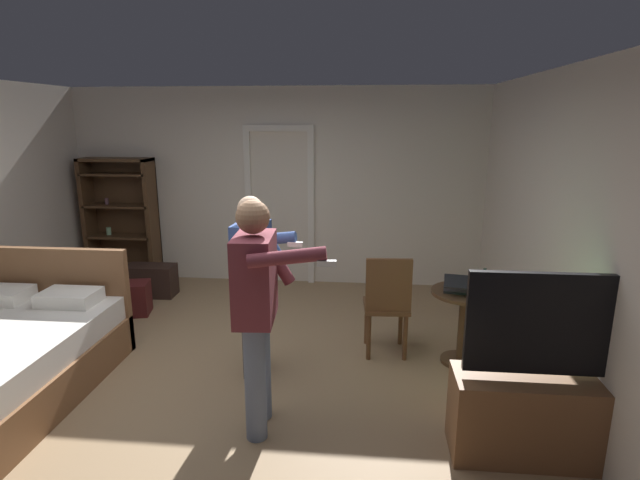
# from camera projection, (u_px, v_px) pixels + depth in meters

# --- Properties ---
(ground_plane) EXTENTS (6.14, 6.14, 0.00)m
(ground_plane) POSITION_uv_depth(u_px,v_px,m) (220.00, 384.00, 4.24)
(ground_plane) COLOR #997A56
(wall_back) EXTENTS (5.73, 0.12, 2.62)m
(wall_back) POSITION_uv_depth(u_px,v_px,m) (277.00, 187.00, 6.67)
(wall_back) COLOR silver
(wall_back) RESTS_ON ground_plane
(wall_right) EXTENTS (0.12, 5.82, 2.62)m
(wall_right) POSITION_uv_depth(u_px,v_px,m) (580.00, 244.00, 3.66)
(wall_right) COLOR silver
(wall_right) RESTS_ON ground_plane
(doorway_frame) EXTENTS (0.93, 0.08, 2.13)m
(doorway_frame) POSITION_uv_depth(u_px,v_px,m) (280.00, 194.00, 6.61)
(doorway_frame) COLOR white
(doorway_frame) RESTS_ON ground_plane
(bookshelf) EXTENTS (0.96, 0.32, 1.70)m
(bookshelf) POSITION_uv_depth(u_px,v_px,m) (122.00, 215.00, 6.75)
(bookshelf) COLOR #4C331E
(bookshelf) RESTS_ON ground_plane
(tv_flatscreen) EXTENTS (1.24, 0.40, 1.30)m
(tv_flatscreen) POSITION_uv_depth(u_px,v_px,m) (549.00, 406.00, 3.25)
(tv_flatscreen) COLOR brown
(tv_flatscreen) RESTS_ON ground_plane
(side_table) EXTENTS (0.60, 0.60, 0.70)m
(side_table) POSITION_uv_depth(u_px,v_px,m) (463.00, 315.00, 4.51)
(side_table) COLOR #4C331E
(side_table) RESTS_ON ground_plane
(laptop) EXTENTS (0.37, 0.37, 0.16)m
(laptop) POSITION_uv_depth(u_px,v_px,m) (462.00, 287.00, 4.40)
(laptop) COLOR black
(laptop) RESTS_ON side_table
(bottle_on_table) EXTENTS (0.06, 0.06, 0.24)m
(bottle_on_table) POSITION_uv_depth(u_px,v_px,m) (484.00, 284.00, 4.34)
(bottle_on_table) COLOR #183027
(bottle_on_table) RESTS_ON side_table
(wooden_chair) EXTENTS (0.45, 0.45, 0.99)m
(wooden_chair) POSITION_uv_depth(u_px,v_px,m) (387.00, 302.00, 4.63)
(wooden_chair) COLOR brown
(wooden_chair) RESTS_ON ground_plane
(person_blue_shirt) EXTENTS (0.72, 0.61, 1.70)m
(person_blue_shirt) POSITION_uv_depth(u_px,v_px,m) (257.00, 301.00, 3.42)
(person_blue_shirt) COLOR slate
(person_blue_shirt) RESTS_ON ground_plane
(person_striped_shirt) EXTENTS (0.62, 0.56, 1.59)m
(person_striped_shirt) POSITION_uv_depth(u_px,v_px,m) (254.00, 275.00, 4.23)
(person_striped_shirt) COLOR #333338
(person_striped_shirt) RESTS_ON ground_plane
(suitcase_dark) EXTENTS (0.54, 0.41, 0.38)m
(suitcase_dark) POSITION_uv_depth(u_px,v_px,m) (128.00, 299.00, 5.70)
(suitcase_dark) COLOR #4C1919
(suitcase_dark) RESTS_ON ground_plane
(suitcase_small) EXTENTS (0.62, 0.32, 0.40)m
(suitcase_small) POSITION_uv_depth(u_px,v_px,m) (151.00, 280.00, 6.30)
(suitcase_small) COLOR black
(suitcase_small) RESTS_ON ground_plane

